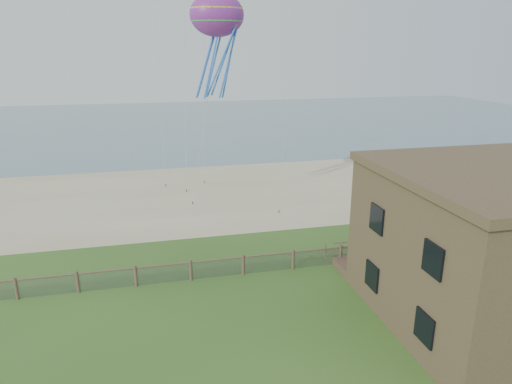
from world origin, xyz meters
TOP-DOWN VIEW (x-y plane):
  - ground at (0.00, 0.00)m, footprint 160.00×160.00m
  - sand_beach at (0.00, 22.00)m, footprint 72.00×20.00m
  - ocean at (0.00, 66.00)m, footprint 160.00×68.00m
  - chainlink_fence at (0.00, 6.00)m, footprint 36.20×0.20m
  - motel_deck at (13.00, 5.00)m, footprint 15.00×2.00m
  - picnic_table at (6.52, 0.95)m, footprint 2.06×1.74m
  - octopus_kite at (0.39, 16.32)m, footprint 4.12×3.26m

SIDE VIEW (x-z plane):
  - ground at x=0.00m, z-range 0.00..0.00m
  - ocean at x=0.00m, z-range -0.01..0.01m
  - sand_beach at x=0.00m, z-range -0.01..0.01m
  - motel_deck at x=13.00m, z-range 0.00..0.50m
  - picnic_table at x=6.52m, z-range 0.00..0.76m
  - chainlink_fence at x=0.00m, z-range -0.07..1.18m
  - octopus_kite at x=0.39m, z-range 9.00..16.61m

